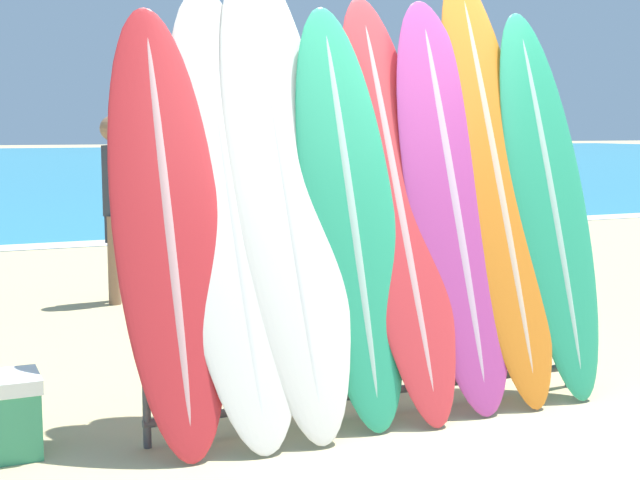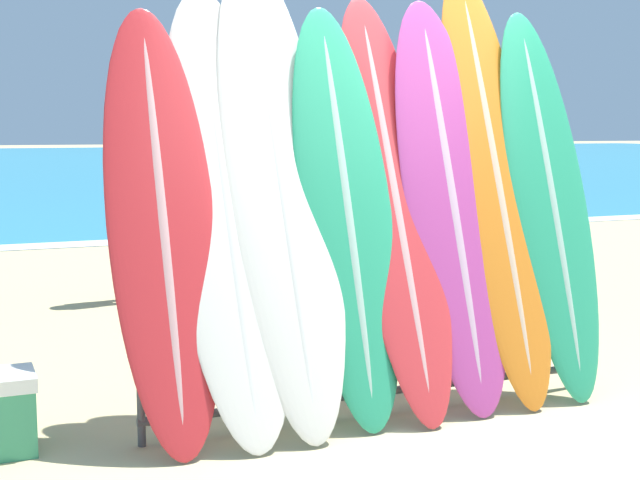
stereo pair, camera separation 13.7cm
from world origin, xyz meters
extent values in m
plane|color=tan|center=(0.00, 0.00, 0.00)|extent=(160.00, 160.00, 0.00)
cube|color=teal|center=(0.00, 37.76, 0.00)|extent=(120.00, 60.00, 0.00)
cube|color=white|center=(0.00, 8.06, 0.01)|extent=(120.00, 0.60, 0.01)
cylinder|color=#47474C|center=(-1.59, 0.24, 0.42)|extent=(0.04, 0.04, 0.83)
cylinder|color=#47474C|center=(0.95, 0.24, 0.42)|extent=(0.04, 0.04, 0.83)
cylinder|color=#47474C|center=(-0.32, 0.24, 0.81)|extent=(2.58, 0.04, 0.04)
cylinder|color=#47474C|center=(-0.32, 0.24, 0.12)|extent=(2.58, 0.04, 0.04)
ellipsoid|color=red|center=(-1.45, 0.31, 1.07)|extent=(0.53, 0.83, 2.15)
ellipsoid|color=#D19A9C|center=(-1.45, 0.31, 1.07)|extent=(0.10, 0.81, 2.06)
ellipsoid|color=silver|center=(-1.11, 0.35, 1.14)|extent=(0.60, 1.01, 2.28)
ellipsoid|color=silver|center=(-1.11, 0.35, 1.14)|extent=(0.11, 0.98, 2.19)
ellipsoid|color=silver|center=(-0.82, 0.38, 1.24)|extent=(0.59, 1.09, 2.48)
ellipsoid|color=silver|center=(-0.82, 0.38, 1.24)|extent=(0.11, 1.06, 2.39)
ellipsoid|color=#289E70|center=(-0.48, 0.30, 1.10)|extent=(0.53, 0.80, 2.20)
ellipsoid|color=#9AC3B3|center=(-0.48, 0.30, 1.10)|extent=(0.10, 0.78, 2.11)
ellipsoid|color=red|center=(-0.18, 0.35, 1.14)|extent=(0.51, 0.99, 2.29)
ellipsoid|color=#D59E9F|center=(-0.18, 0.35, 1.14)|extent=(0.09, 0.96, 2.20)
ellipsoid|color=#B23D8E|center=(0.16, 0.32, 1.14)|extent=(0.58, 0.84, 2.27)
ellipsoid|color=#CAA1BE|center=(0.16, 0.32, 1.14)|extent=(0.10, 0.82, 2.18)
ellipsoid|color=orange|center=(0.47, 0.36, 1.23)|extent=(0.52, 0.95, 2.47)
ellipsoid|color=beige|center=(0.47, 0.36, 1.23)|extent=(0.09, 0.92, 2.37)
ellipsoid|color=#289E70|center=(0.80, 0.30, 1.12)|extent=(0.52, 0.81, 2.23)
ellipsoid|color=#9AC3B3|center=(0.80, 0.30, 1.12)|extent=(0.09, 0.79, 2.15)
cylinder|color=#846047|center=(2.41, 2.50, 0.40)|extent=(0.11, 0.11, 0.80)
cylinder|color=#846047|center=(2.33, 2.34, 0.40)|extent=(0.11, 0.11, 0.80)
cube|color=#385693|center=(2.37, 2.42, 0.68)|extent=(0.23, 0.26, 0.24)
cube|color=#2D333D|center=(2.37, 2.42, 1.11)|extent=(0.25, 0.29, 0.62)
sphere|color=#846047|center=(2.37, 2.42, 1.57)|extent=(0.22, 0.22, 0.22)
cylinder|color=#846047|center=(-1.03, 3.84, 0.39)|extent=(0.11, 0.11, 0.78)
cylinder|color=#846047|center=(-0.97, 4.00, 0.39)|extent=(0.11, 0.11, 0.78)
cube|color=#282D38|center=(-1.00, 3.92, 0.66)|extent=(0.21, 0.26, 0.23)
cube|color=#2D333D|center=(-1.00, 3.92, 1.08)|extent=(0.24, 0.28, 0.61)
sphere|color=#846047|center=(-1.00, 3.92, 1.53)|extent=(0.22, 0.22, 0.22)
cylinder|color=beige|center=(0.56, 6.96, 0.36)|extent=(0.10, 0.10, 0.72)
cylinder|color=beige|center=(0.47, 6.83, 0.36)|extent=(0.10, 0.10, 0.72)
cube|color=#CC4C3D|center=(0.51, 6.90, 0.61)|extent=(0.22, 0.24, 0.22)
cube|color=#3370BC|center=(0.51, 6.90, 1.00)|extent=(0.24, 0.26, 0.56)
sphere|color=beige|center=(0.51, 6.90, 1.41)|extent=(0.20, 0.20, 0.20)
camera|label=1|loc=(-2.51, -3.87, 1.53)|focal=50.00mm
camera|label=2|loc=(-2.39, -3.93, 1.53)|focal=50.00mm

